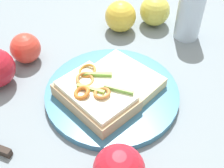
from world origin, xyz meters
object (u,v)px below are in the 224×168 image
object	(u,v)px
sandwich	(95,95)
apple_1	(120,16)
plate	(112,94)
apple_3	(155,11)
apple_0	(26,48)
bread_slice_side	(127,77)
drinking_glass	(190,15)

from	to	relation	value
sandwich	apple_1	bearing A→B (deg)	-54.68
plate	apple_3	bearing A→B (deg)	-30.19
apple_1	apple_3	world-z (taller)	same
plate	apple_0	distance (m)	0.23
plate	bread_slice_side	bearing A→B (deg)	-54.20
plate	sandwich	xyz separation A→B (m)	(-0.02, 0.04, 0.03)
plate	bread_slice_side	world-z (taller)	bread_slice_side
bread_slice_side	drinking_glass	distance (m)	0.24
plate	apple_0	size ratio (longest dim) A/B	3.98
drinking_glass	bread_slice_side	bearing A→B (deg)	131.62
bread_slice_side	apple_3	bearing A→B (deg)	-66.07
plate	apple_1	distance (m)	0.24
apple_1	apple_0	bearing A→B (deg)	111.98
bread_slice_side	drinking_glass	world-z (taller)	drinking_glass
drinking_glass	sandwich	bearing A→B (deg)	129.90
apple_1	bread_slice_side	bearing A→B (deg)	175.33
apple_0	apple_3	xyz separation A→B (m)	(0.11, -0.33, 0.00)
drinking_glass	apple_1	bearing A→B (deg)	72.84
bread_slice_side	apple_0	world-z (taller)	apple_0
bread_slice_side	apple_3	distance (m)	0.25
plate	apple_1	size ratio (longest dim) A/B	3.47
sandwich	apple_3	size ratio (longest dim) A/B	2.36
apple_1	apple_3	xyz separation A→B (m)	(0.02, -0.09, -0.00)
drinking_glass	plate	bearing A→B (deg)	130.72
bread_slice_side	apple_3	size ratio (longest dim) A/B	1.81
apple_3	drinking_glass	distance (m)	0.10
sandwich	bread_slice_side	bearing A→B (deg)	-90.58
sandwich	drinking_glass	xyz separation A→B (m)	(0.21, -0.25, 0.03)
apple_1	apple_3	size ratio (longest dim) A/B	1.01
plate	apple_3	distance (m)	0.29
apple_1	plate	bearing A→B (deg)	167.34
bread_slice_side	plate	bearing A→B (deg)	85.82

